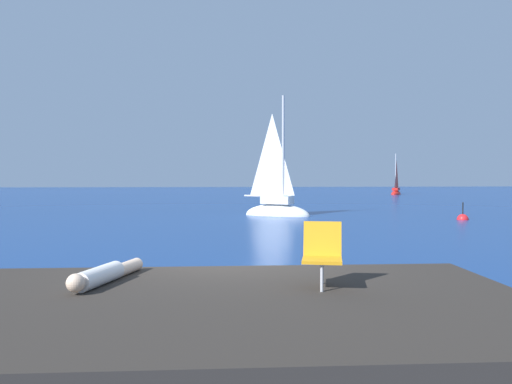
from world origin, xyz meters
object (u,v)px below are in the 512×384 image
sailboat_near (277,209)px  person_sunbather (104,274)px  marker_buoy (463,220)px  sailboat_far (396,192)px  beach_chair (322,251)px

sailboat_near → person_sunbather: 21.98m
person_sunbather → marker_buoy: bearing=-19.4°
sailboat_far → person_sunbather: sailboat_far is taller
sailboat_far → marker_buoy: (-7.10, -30.74, -0.25)m
beach_chair → marker_buoy: 21.56m
marker_buoy → beach_chair: bearing=-119.6°
person_sunbather → beach_chair: (2.76, -0.37, 0.33)m
sailboat_near → beach_chair: (-1.86, -21.86, 0.91)m
person_sunbather → beach_chair: bearing=-81.0°
sailboat_near → marker_buoy: bearing=9.7°
sailboat_far → beach_chair: sailboat_far is taller
marker_buoy → person_sunbather: bearing=-126.1°
sailboat_far → marker_buoy: bearing=18.7°
sailboat_near → sailboat_far: 31.83m
sailboat_far → beach_chair: 52.54m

